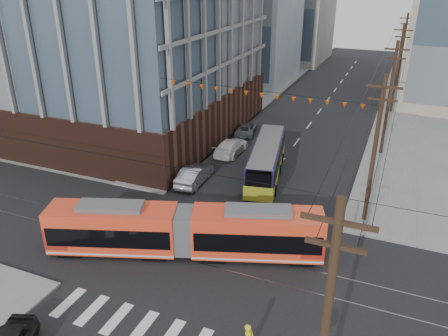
# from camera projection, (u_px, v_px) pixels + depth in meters

# --- Properties ---
(ground) EXTENTS (160.00, 160.00, 0.00)m
(ground) POSITION_uv_depth(u_px,v_px,m) (184.00, 295.00, 24.61)
(ground) COLOR slate
(bg_bldg_nw_near) EXTENTS (18.00, 16.00, 18.00)m
(bg_bldg_nw_near) POSITION_uv_depth(u_px,v_px,m) (237.00, 22.00, 70.52)
(bg_bldg_nw_near) COLOR #8C99A5
(bg_bldg_nw_near) RESTS_ON ground
(bg_bldg_nw_far) EXTENTS (16.00, 18.00, 20.00)m
(bg_bldg_nw_far) POSITION_uv_depth(u_px,v_px,m) (288.00, 7.00, 85.85)
(bg_bldg_nw_far) COLOR gray
(bg_bldg_nw_far) RESTS_ON ground
(utility_pole_far) EXTENTS (0.30, 0.30, 11.00)m
(utility_pole_far) POSITION_uv_depth(u_px,v_px,m) (402.00, 51.00, 66.38)
(utility_pole_far) COLOR black
(utility_pole_far) RESTS_ON ground
(streetcar) EXTENTS (17.17, 8.01, 3.34)m
(streetcar) POSITION_uv_depth(u_px,v_px,m) (184.00, 231.00, 27.56)
(streetcar) COLOR #EF4322
(streetcar) RESTS_ON ground
(city_bus) EXTENTS (4.35, 11.10, 3.08)m
(city_bus) POSITION_uv_depth(u_px,v_px,m) (267.00, 160.00, 38.27)
(city_bus) COLOR #161436
(city_bus) RESTS_ON ground
(parked_car_silver) EXTENTS (1.83, 4.86, 1.58)m
(parked_car_silver) POSITION_uv_depth(u_px,v_px,m) (194.00, 175.00, 37.20)
(parked_car_silver) COLOR #9BA0AC
(parked_car_silver) RESTS_ON ground
(parked_car_white) EXTENTS (2.19, 5.25, 1.51)m
(parked_car_white) POSITION_uv_depth(u_px,v_px,m) (231.00, 147.00, 43.19)
(parked_car_white) COLOR white
(parked_car_white) RESTS_ON ground
(parked_car_grey) EXTENTS (2.89, 4.72, 1.22)m
(parked_car_grey) POSITION_uv_depth(u_px,v_px,m) (246.00, 129.00, 48.47)
(parked_car_grey) COLOR #464B50
(parked_car_grey) RESTS_ON ground
(jersey_barrier) EXTENTS (1.03, 4.16, 0.83)m
(jersey_barrier) POSITION_uv_depth(u_px,v_px,m) (363.00, 213.00, 32.12)
(jersey_barrier) COLOR slate
(jersey_barrier) RESTS_ON ground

